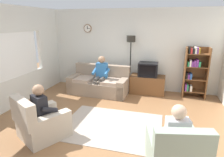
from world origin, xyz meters
The scene contains 14 objects.
ground_plane centered at (0.00, 0.00, 0.00)m, with size 12.00×12.00×0.00m, color #8C603D.
back_wall_assembly centered at (0.00, 2.66, 1.35)m, with size 6.20×0.17×2.70m.
left_wall_assembly centered at (-2.86, 0.03, 1.34)m, with size 0.12×5.80×2.70m.
couch centered at (-0.92, 1.83, 0.31)m, with size 1.94×0.98×0.90m.
tv_stand centered at (0.61, 2.25, 0.29)m, with size 1.10×0.56×0.59m.
tv centered at (0.61, 2.23, 0.81)m, with size 0.60×0.49×0.44m.
bookshelf centered at (2.00, 2.32, 0.84)m, with size 0.68×0.36×1.57m.
floor_lamp centered at (0.01, 2.35, 1.45)m, with size 0.28×0.28×1.85m.
armchair_near_window centered at (-1.18, -0.92, 0.29)m, with size 1.13×1.16×0.90m.
armchair_near_bookshelf centered at (1.38, -1.19, 0.29)m, with size 0.97×1.03×0.90m.
area_rug centered at (0.06, -0.14, 0.01)m, with size 2.20×1.70×0.01m, color #AD9E8E.
person_on_couch centered at (-0.82, 1.72, 0.70)m, with size 0.53×0.55×1.24m.
person_in_left_armchair centered at (-1.14, -0.84, 0.60)m, with size 0.61×0.63×1.12m.
person_in_right_armchair centered at (1.36, -1.10, 0.60)m, with size 0.57×0.59×1.12m.
Camera 1 is at (1.14, -3.94, 2.26)m, focal length 31.34 mm.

